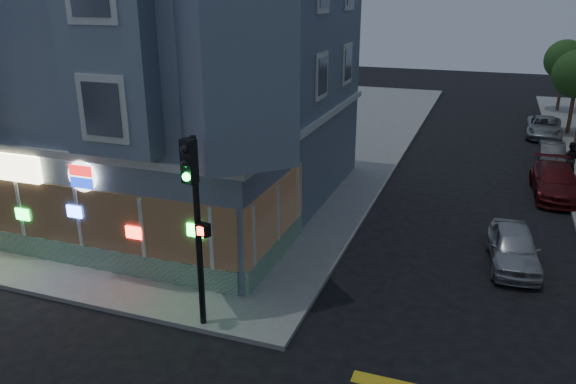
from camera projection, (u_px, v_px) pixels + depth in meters
The scene contains 10 objects.
ground at pixel (142, 373), 13.78m from camera, with size 120.00×120.00×0.00m, color black.
sidewalk_nw at pixel (165, 126), 38.44m from camera, with size 33.00×42.00×0.15m, color gray.
corner_building at pixel (157, 68), 23.46m from camera, with size 14.60×14.60×11.40m.
street_tree_far at pixel (565, 60), 42.14m from camera, with size 3.00×3.00×5.30m.
pedestrian_a at pixel (570, 159), 27.69m from camera, with size 0.84×0.66×1.73m, color black.
parked_car_a at pixel (514, 247), 18.98m from camera, with size 1.56×3.88×1.32m, color #ADAFB5.
parked_car_b at pixel (552, 154), 30.02m from camera, with size 1.24×3.56×1.17m, color #3D3F42.
parked_car_c at pixel (556, 181), 25.45m from camera, with size 1.94×4.78×1.39m, color maroon.
parked_car_d at pixel (544, 127), 35.86m from camera, with size 2.09×4.53×1.26m, color #989DA2.
traffic_signal at pixel (194, 203), 14.26m from camera, with size 0.66×0.60×5.33m.
Camera 1 is at (7.30, -9.55, 8.85)m, focal length 35.00 mm.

